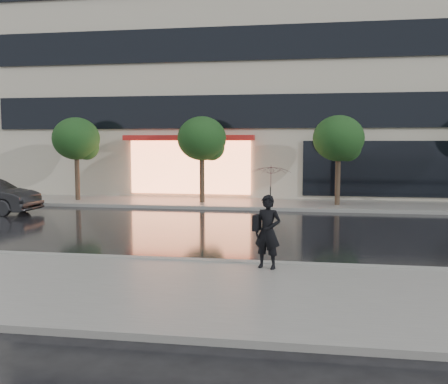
# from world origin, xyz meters

# --- Properties ---
(ground) EXTENTS (120.00, 120.00, 0.00)m
(ground) POSITION_xyz_m (0.00, 0.00, 0.00)
(ground) COLOR black
(ground) RESTS_ON ground
(sidewalk_near) EXTENTS (60.00, 4.50, 0.12)m
(sidewalk_near) POSITION_xyz_m (0.00, -3.25, 0.06)
(sidewalk_near) COLOR slate
(sidewalk_near) RESTS_ON ground
(sidewalk_far) EXTENTS (60.00, 3.50, 0.12)m
(sidewalk_far) POSITION_xyz_m (0.00, 10.25, 0.06)
(sidewalk_far) COLOR slate
(sidewalk_far) RESTS_ON ground
(curb_near) EXTENTS (60.00, 0.25, 0.14)m
(curb_near) POSITION_xyz_m (0.00, -1.00, 0.07)
(curb_near) COLOR gray
(curb_near) RESTS_ON ground
(curb_far) EXTENTS (60.00, 0.25, 0.14)m
(curb_far) POSITION_xyz_m (0.00, 8.50, 0.07)
(curb_far) COLOR gray
(curb_far) RESTS_ON ground
(office_building) EXTENTS (30.00, 12.76, 18.00)m
(office_building) POSITION_xyz_m (-0.00, 17.97, 9.00)
(office_building) COLOR #BAB29D
(office_building) RESTS_ON ground
(tree_far_west) EXTENTS (2.20, 2.20, 3.99)m
(tree_far_west) POSITION_xyz_m (-8.94, 10.03, 2.92)
(tree_far_west) COLOR #33261C
(tree_far_west) RESTS_ON ground
(tree_mid_west) EXTENTS (2.20, 2.20, 3.99)m
(tree_mid_west) POSITION_xyz_m (-2.94, 10.03, 2.92)
(tree_mid_west) COLOR #33261C
(tree_mid_west) RESTS_ON ground
(tree_mid_east) EXTENTS (2.20, 2.20, 3.99)m
(tree_mid_east) POSITION_xyz_m (3.06, 10.03, 2.92)
(tree_mid_east) COLOR #33261C
(tree_mid_east) RESTS_ON ground
(pedestrian_with_umbrella) EXTENTS (1.08, 1.09, 2.22)m
(pedestrian_with_umbrella) POSITION_xyz_m (0.81, -1.51, 1.56)
(pedestrian_with_umbrella) COLOR black
(pedestrian_with_umbrella) RESTS_ON sidewalk_near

